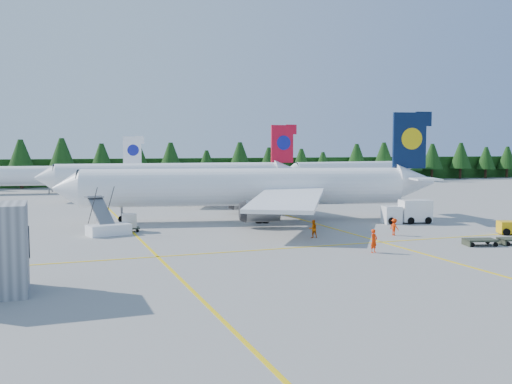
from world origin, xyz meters
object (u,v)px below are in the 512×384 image
object	(u,v)px
airliner_red	(167,176)
service_truck	(407,212)
airliner_navy	(238,188)
airstairs	(107,227)

from	to	relation	value
airliner_red	service_truck	bearing A→B (deg)	-61.63
airliner_navy	airstairs	xyz separation A→B (m)	(-15.35, -6.02, -3.02)
airliner_navy	airstairs	size ratio (longest dim) A/B	7.25
airliner_red	airstairs	bearing A→B (deg)	-107.52
airliner_red	airstairs	world-z (taller)	airliner_red
airstairs	service_truck	size ratio (longest dim) A/B	1.05
airliner_navy	airliner_red	distance (m)	30.47
airliner_red	service_truck	distance (m)	43.66
airliner_navy	airliner_red	size ratio (longest dim) A/B	1.01
airliner_red	airliner_navy	bearing A→B (deg)	-83.46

